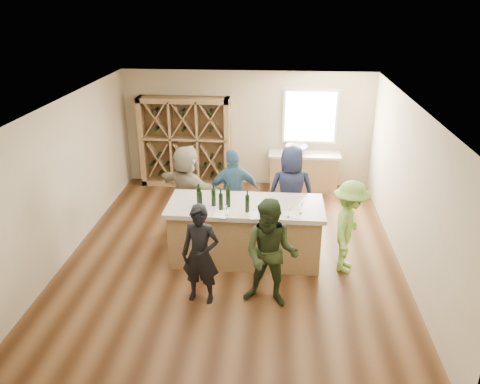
# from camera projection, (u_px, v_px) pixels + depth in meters

# --- Properties ---
(floor) EXTENTS (6.00, 7.00, 0.10)m
(floor) POSITION_uv_depth(u_px,v_px,m) (234.00, 255.00, 8.75)
(floor) COLOR #56351B
(floor) RESTS_ON ground
(ceiling) EXTENTS (6.00, 7.00, 0.10)m
(ceiling) POSITION_uv_depth(u_px,v_px,m) (233.00, 101.00, 7.60)
(ceiling) COLOR white
(ceiling) RESTS_ON ground
(wall_back) EXTENTS (6.00, 0.10, 2.80)m
(wall_back) POSITION_uv_depth(u_px,v_px,m) (247.00, 128.00, 11.43)
(wall_back) COLOR #C2B08D
(wall_back) RESTS_ON ground
(wall_front) EXTENTS (6.00, 0.10, 2.80)m
(wall_front) POSITION_uv_depth(u_px,v_px,m) (201.00, 310.00, 4.93)
(wall_front) COLOR #C2B08D
(wall_front) RESTS_ON ground
(wall_left) EXTENTS (0.10, 7.00, 2.80)m
(wall_left) POSITION_uv_depth(u_px,v_px,m) (65.00, 178.00, 8.41)
(wall_left) COLOR #C2B08D
(wall_left) RESTS_ON ground
(wall_right) EXTENTS (0.10, 7.00, 2.80)m
(wall_right) POSITION_uv_depth(u_px,v_px,m) (412.00, 189.00, 7.95)
(wall_right) COLOR #C2B08D
(wall_right) RESTS_ON ground
(window_frame) EXTENTS (1.30, 0.06, 1.30)m
(window_frame) POSITION_uv_depth(u_px,v_px,m) (310.00, 116.00, 11.10)
(window_frame) COLOR white
(window_frame) RESTS_ON wall_back
(window_pane) EXTENTS (1.18, 0.01, 1.18)m
(window_pane) POSITION_uv_depth(u_px,v_px,m) (310.00, 117.00, 11.07)
(window_pane) COLOR white
(window_pane) RESTS_ON wall_back
(wine_rack) EXTENTS (2.20, 0.45, 2.20)m
(wine_rack) POSITION_uv_depth(u_px,v_px,m) (185.00, 142.00, 11.40)
(wine_rack) COLOR olive
(wine_rack) RESTS_ON floor
(back_counter_base) EXTENTS (1.60, 0.58, 0.86)m
(back_counter_base) POSITION_uv_depth(u_px,v_px,m) (303.00, 172.00, 11.38)
(back_counter_base) COLOR olive
(back_counter_base) RESTS_ON floor
(back_counter_top) EXTENTS (1.70, 0.62, 0.06)m
(back_counter_top) POSITION_uv_depth(u_px,v_px,m) (304.00, 154.00, 11.20)
(back_counter_top) COLOR beige
(back_counter_top) RESTS_ON back_counter_base
(sink) EXTENTS (0.54, 0.54, 0.19)m
(sink) POSITION_uv_depth(u_px,v_px,m) (296.00, 149.00, 11.17)
(sink) COLOR silver
(sink) RESTS_ON back_counter_top
(faucet) EXTENTS (0.02, 0.02, 0.30)m
(faucet) POSITION_uv_depth(u_px,v_px,m) (296.00, 145.00, 11.31)
(faucet) COLOR silver
(faucet) RESTS_ON back_counter_top
(tasting_counter_base) EXTENTS (2.60, 1.00, 1.00)m
(tasting_counter_base) POSITION_uv_depth(u_px,v_px,m) (245.00, 233.00, 8.37)
(tasting_counter_base) COLOR olive
(tasting_counter_base) RESTS_ON floor
(tasting_counter_top) EXTENTS (2.72, 1.12, 0.08)m
(tasting_counter_top) POSITION_uv_depth(u_px,v_px,m) (246.00, 206.00, 8.16)
(tasting_counter_top) COLOR beige
(tasting_counter_top) RESTS_ON tasting_counter_base
(wine_bottle_a) EXTENTS (0.08, 0.08, 0.31)m
(wine_bottle_a) POSITION_uv_depth(u_px,v_px,m) (199.00, 197.00, 8.05)
(wine_bottle_a) COLOR black
(wine_bottle_a) RESTS_ON tasting_counter_top
(wine_bottle_b) EXTENTS (0.07, 0.07, 0.29)m
(wine_bottle_b) POSITION_uv_depth(u_px,v_px,m) (200.00, 200.00, 7.95)
(wine_bottle_b) COLOR black
(wine_bottle_b) RESTS_ON tasting_counter_top
(wine_bottle_c) EXTENTS (0.10, 0.10, 0.31)m
(wine_bottle_c) POSITION_uv_depth(u_px,v_px,m) (214.00, 197.00, 8.03)
(wine_bottle_c) COLOR black
(wine_bottle_c) RESTS_ON tasting_counter_top
(wine_bottle_d) EXTENTS (0.08, 0.08, 0.29)m
(wine_bottle_d) POSITION_uv_depth(u_px,v_px,m) (221.00, 202.00, 7.88)
(wine_bottle_d) COLOR black
(wine_bottle_d) RESTS_ON tasting_counter_top
(wine_bottle_e) EXTENTS (0.09, 0.09, 0.33)m
(wine_bottle_e) POSITION_uv_depth(u_px,v_px,m) (228.00, 198.00, 7.99)
(wine_bottle_e) COLOR black
(wine_bottle_e) RESTS_ON tasting_counter_top
(wine_glass_a) EXTENTS (0.08, 0.08, 0.16)m
(wine_glass_a) POSITION_uv_depth(u_px,v_px,m) (226.00, 211.00, 7.71)
(wine_glass_a) COLOR white
(wine_glass_a) RESTS_ON tasting_counter_top
(wine_glass_b) EXTENTS (0.08, 0.08, 0.20)m
(wine_glass_b) POSITION_uv_depth(u_px,v_px,m) (259.00, 212.00, 7.63)
(wine_glass_b) COLOR white
(wine_glass_b) RESTS_ON tasting_counter_top
(wine_glass_c) EXTENTS (0.07, 0.07, 0.16)m
(wine_glass_c) POSITION_uv_depth(u_px,v_px,m) (289.00, 213.00, 7.64)
(wine_glass_c) COLOR white
(wine_glass_c) RESTS_ON tasting_counter_top
(wine_glass_e) EXTENTS (0.10, 0.10, 0.20)m
(wine_glass_e) POSITION_uv_depth(u_px,v_px,m) (301.00, 208.00, 7.77)
(wine_glass_e) COLOR white
(wine_glass_e) RESTS_ON tasting_counter_top
(tasting_menu_a) EXTENTS (0.27, 0.35, 0.00)m
(tasting_menu_a) POSITION_uv_depth(u_px,v_px,m) (221.00, 214.00, 7.78)
(tasting_menu_a) COLOR white
(tasting_menu_a) RESTS_ON tasting_counter_top
(tasting_menu_b) EXTENTS (0.31, 0.37, 0.00)m
(tasting_menu_b) POSITION_uv_depth(u_px,v_px,m) (256.00, 215.00, 7.75)
(tasting_menu_b) COLOR white
(tasting_menu_b) RESTS_ON tasting_counter_top
(tasting_menu_c) EXTENTS (0.30, 0.34, 0.00)m
(tasting_menu_c) POSITION_uv_depth(u_px,v_px,m) (292.00, 214.00, 7.76)
(tasting_menu_c) COLOR white
(tasting_menu_c) RESTS_ON tasting_counter_top
(person_near_left) EXTENTS (0.65, 0.52, 1.63)m
(person_near_left) POSITION_uv_depth(u_px,v_px,m) (201.00, 255.00, 7.10)
(person_near_left) COLOR black
(person_near_left) RESTS_ON floor
(person_near_right) EXTENTS (0.93, 0.63, 1.75)m
(person_near_right) POSITION_uv_depth(u_px,v_px,m) (271.00, 254.00, 6.99)
(person_near_right) COLOR #263319
(person_near_right) RESTS_ON floor
(person_server) EXTENTS (0.78, 1.16, 1.64)m
(person_server) POSITION_uv_depth(u_px,v_px,m) (349.00, 227.00, 7.91)
(person_server) COLOR #8CC64C
(person_server) RESTS_ON floor
(person_far_mid) EXTENTS (1.13, 0.75, 1.77)m
(person_far_mid) POSITION_uv_depth(u_px,v_px,m) (234.00, 193.00, 9.06)
(person_far_mid) COLOR #335972
(person_far_mid) RESTS_ON floor
(person_far_right) EXTENTS (0.92, 0.62, 1.83)m
(person_far_right) POSITION_uv_depth(u_px,v_px,m) (291.00, 192.00, 9.06)
(person_far_right) COLOR #191E38
(person_far_right) RESTS_ON floor
(person_far_left) EXTENTS (1.74, 1.40, 1.81)m
(person_far_left) POSITION_uv_depth(u_px,v_px,m) (187.00, 190.00, 9.18)
(person_far_left) COLOR gray
(person_far_left) RESTS_ON floor
(wine_bottle_f) EXTENTS (0.07, 0.07, 0.30)m
(wine_bottle_f) POSITION_uv_depth(u_px,v_px,m) (247.00, 204.00, 7.80)
(wine_bottle_f) COLOR black
(wine_bottle_f) RESTS_ON tasting_counter_top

